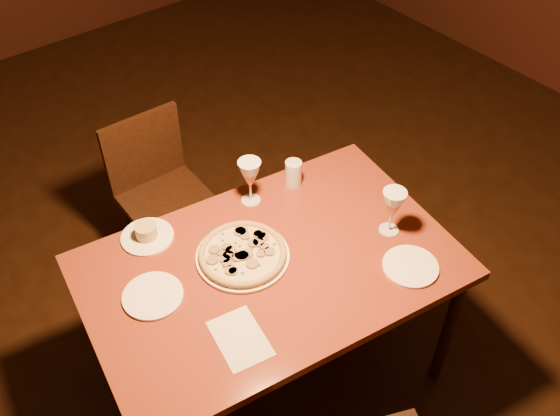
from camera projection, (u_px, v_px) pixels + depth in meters
dining_table at (270, 275)px, 2.24m from camera, size 1.41×1.02×0.70m
chair_far at (160, 189)px, 2.87m from camera, size 0.39×0.39×0.78m
pizza_plate at (243, 254)px, 2.21m from camera, size 0.33×0.33×0.04m
ramekin_saucer at (147, 234)px, 2.28m from camera, size 0.19×0.19×0.06m
wine_glass_far at (250, 182)px, 2.37m from camera, size 0.09×0.09×0.19m
wine_glass_right at (392, 212)px, 2.25m from camera, size 0.09×0.09×0.19m
water_tumbler at (293, 173)px, 2.47m from camera, size 0.07×0.07×0.11m
side_plate_left at (153, 296)px, 2.09m from camera, size 0.21×0.21×0.01m
side_plate_near at (411, 266)px, 2.19m from camera, size 0.20×0.20×0.01m
menu_card at (240, 338)px, 1.98m from camera, size 0.18×0.24×0.00m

